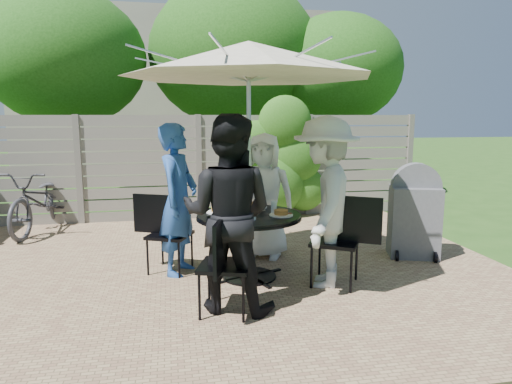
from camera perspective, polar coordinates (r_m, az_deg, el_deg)
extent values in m
plane|color=#244816|center=(5.35, -4.84, -10.49)|extent=(60.00, 60.00, 0.00)
cube|color=#9A7F59|center=(5.82, -5.36, -8.73)|extent=(7.00, 6.00, 0.02)
cube|color=gray|center=(8.07, -7.15, 3.04)|extent=(8.00, 0.10, 1.85)
ellipsoid|color=#285E15|center=(8.13, 2.83, 2.97)|extent=(1.20, 0.70, 1.80)
cube|color=#A99C8D|center=(17.02, -9.25, 11.68)|extent=(10.00, 6.00, 5.00)
ellipsoid|color=#1B4710|center=(10.26, -22.76, 15.21)|extent=(3.20, 3.20, 2.72)
ellipsoid|color=#1B4710|center=(10.69, -2.72, 16.79)|extent=(3.80, 3.80, 3.23)
ellipsoid|color=#1B4710|center=(10.52, 10.23, 14.86)|extent=(2.80, 2.80, 2.38)
cylinder|color=black|center=(5.06, -0.88, -2.94)|extent=(1.50, 1.50, 0.03)
cylinder|color=black|center=(5.15, -0.87, -6.94)|extent=(0.08, 0.08, 0.74)
cylinder|color=black|center=(5.26, -0.86, -10.58)|extent=(0.61, 0.61, 0.04)
cylinder|color=silver|center=(4.97, -0.90, 2.64)|extent=(0.05, 0.05, 2.46)
cone|color=beige|center=(4.97, -0.93, 16.25)|extent=(3.52, 3.52, 0.37)
cube|color=black|center=(6.03, 1.24, -3.76)|extent=(0.58, 0.58, 0.03)
cube|color=black|center=(6.18, 1.73, -1.18)|extent=(0.22, 0.40, 0.44)
imported|color=white|center=(5.84, 1.02, -0.53)|extent=(0.93, 0.78, 1.62)
cube|color=black|center=(5.42, -10.73, -5.31)|extent=(0.59, 0.59, 0.04)
cube|color=black|center=(5.46, -12.94, -2.65)|extent=(0.42, 0.21, 0.46)
imported|color=#234C98|center=(5.28, -9.68, -1.01)|extent=(0.64, 0.75, 1.75)
cube|color=black|center=(4.24, -3.90, -9.20)|extent=(0.57, 0.57, 0.04)
cube|color=black|center=(3.96, -4.54, -6.83)|extent=(0.17, 0.45, 0.47)
imported|color=black|center=(4.23, -3.51, -2.83)|extent=(1.10, 1.00, 1.85)
cube|color=black|center=(4.99, 9.86, -6.17)|extent=(0.66, 0.66, 0.04)
cube|color=black|center=(4.89, 12.72, -3.41)|extent=(0.43, 0.27, 0.49)
imported|color=silver|center=(4.90, 8.60, -1.32)|extent=(1.09, 1.36, 1.83)
cylinder|color=white|center=(5.40, 0.01, -1.91)|extent=(0.26, 0.26, 0.01)
cylinder|color=#99602D|center=(5.39, 0.01, -1.57)|extent=(0.15, 0.15, 0.05)
cylinder|color=white|center=(5.15, -4.79, -2.50)|extent=(0.26, 0.26, 0.01)
cylinder|color=#99602D|center=(5.14, -4.79, -2.15)|extent=(0.15, 0.15, 0.05)
cylinder|color=white|center=(4.71, -1.90, -3.60)|extent=(0.26, 0.26, 0.01)
cylinder|color=#99602D|center=(4.70, -1.91, -3.22)|extent=(0.15, 0.15, 0.05)
cylinder|color=white|center=(4.98, 3.15, -2.89)|extent=(0.26, 0.26, 0.01)
cylinder|color=#99602D|center=(4.98, 3.16, -2.53)|extent=(0.15, 0.15, 0.05)
cylinder|color=silver|center=(5.31, -1.33, -1.40)|extent=(0.07, 0.07, 0.14)
cylinder|color=silver|center=(5.01, -4.06, -2.10)|extent=(0.07, 0.07, 0.14)
cylinder|color=silver|center=(4.77, -0.38, -2.66)|extent=(0.07, 0.07, 0.14)
cylinder|color=silver|center=(5.09, 2.24, -1.89)|extent=(0.07, 0.07, 0.14)
cylinder|color=#59280C|center=(5.10, -1.41, -1.75)|extent=(0.09, 0.09, 0.16)
cylinder|color=#C6B293|center=(5.23, 0.75, -1.68)|extent=(0.08, 0.08, 0.12)
imported|color=#333338|center=(7.98, -25.28, -0.98)|extent=(1.02, 1.99, 1.00)
cube|color=#59595E|center=(6.25, 19.12, -3.60)|extent=(0.72, 0.63, 0.93)
cylinder|color=#59595E|center=(6.17, 19.36, 0.61)|extent=(0.64, 0.37, 0.61)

